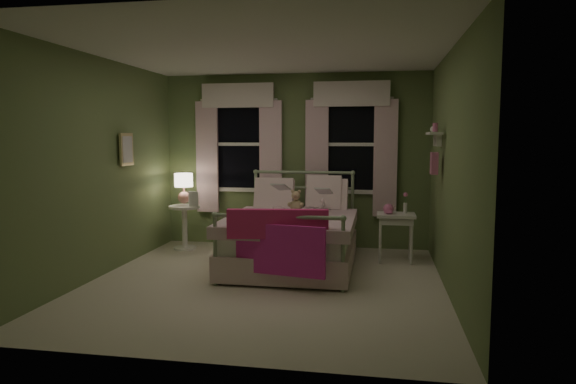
% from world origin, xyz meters
% --- Properties ---
extents(room_shell, '(4.20, 4.20, 4.20)m').
position_xyz_m(room_shell, '(0.00, 0.00, 1.30)').
color(room_shell, silver).
rests_on(room_shell, ground).
extents(bed, '(1.58, 2.04, 1.18)m').
position_xyz_m(bed, '(0.19, 0.82, 0.38)').
color(bed, white).
rests_on(bed, ground).
extents(pink_throw, '(1.10, 0.32, 0.71)m').
position_xyz_m(pink_throw, '(0.18, -0.19, 0.61)').
color(pink_throw, '#E22C75').
rests_on(pink_throw, bed).
extents(child_left, '(0.26, 0.18, 0.69)m').
position_xyz_m(child_left, '(-0.10, 1.25, 0.91)').
color(child_left, '#F7D1DD').
rests_on(child_left, bed).
extents(child_right, '(0.42, 0.39, 0.71)m').
position_xyz_m(child_right, '(0.46, 1.25, 0.92)').
color(child_right, '#F7D1DD').
rests_on(child_right, bed).
extents(book_left, '(0.22, 0.16, 0.26)m').
position_xyz_m(book_left, '(-0.10, 1.00, 0.96)').
color(book_left, beige).
rests_on(book_left, child_left).
extents(book_right, '(0.21, 0.13, 0.26)m').
position_xyz_m(book_right, '(0.46, 1.00, 0.92)').
color(book_right, beige).
rests_on(book_right, child_right).
extents(teddy_bear, '(0.22, 0.18, 0.30)m').
position_xyz_m(teddy_bear, '(0.18, 1.10, 0.79)').
color(teddy_bear, tan).
rests_on(teddy_bear, bed).
extents(nightstand_left, '(0.46, 0.46, 0.65)m').
position_xyz_m(nightstand_left, '(-1.56, 1.57, 0.42)').
color(nightstand_left, white).
rests_on(nightstand_left, ground).
extents(table_lamp, '(0.27, 0.27, 0.45)m').
position_xyz_m(table_lamp, '(-1.56, 1.57, 0.95)').
color(table_lamp, '#F4A090').
rests_on(table_lamp, nightstand_left).
extents(book_nightstand, '(0.20, 0.25, 0.02)m').
position_xyz_m(book_nightstand, '(-1.46, 1.49, 0.66)').
color(book_nightstand, beige).
rests_on(book_nightstand, nightstand_left).
extents(nightstand_right, '(0.50, 0.40, 0.64)m').
position_xyz_m(nightstand_right, '(1.49, 1.30, 0.55)').
color(nightstand_right, white).
rests_on(nightstand_right, ground).
extents(pink_toy, '(0.14, 0.20, 0.14)m').
position_xyz_m(pink_toy, '(1.39, 1.29, 0.71)').
color(pink_toy, pink).
rests_on(pink_toy, nightstand_right).
extents(bud_vase, '(0.06, 0.06, 0.28)m').
position_xyz_m(bud_vase, '(1.61, 1.35, 0.79)').
color(bud_vase, white).
rests_on(bud_vase, nightstand_right).
extents(window_left, '(1.34, 0.13, 1.96)m').
position_xyz_m(window_left, '(-0.85, 2.03, 1.62)').
color(window_left, black).
rests_on(window_left, room_shell).
extents(window_right, '(1.34, 0.13, 1.96)m').
position_xyz_m(window_right, '(0.85, 2.03, 1.62)').
color(window_right, black).
rests_on(window_right, room_shell).
extents(wall_shelf, '(0.15, 0.50, 0.60)m').
position_xyz_m(wall_shelf, '(1.90, 0.70, 1.52)').
color(wall_shelf, white).
rests_on(wall_shelf, room_shell).
extents(framed_picture, '(0.03, 0.32, 0.42)m').
position_xyz_m(framed_picture, '(-1.95, 0.60, 1.50)').
color(framed_picture, beige).
rests_on(framed_picture, room_shell).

